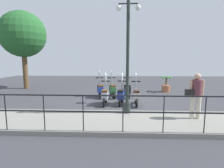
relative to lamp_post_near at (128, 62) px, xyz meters
The scene contains 13 objects.
ground_plane 3.20m from the lamp_post_near, ahead, with size 28.00×28.00×0.00m, color #38383D.
promenade_walkway 2.17m from the lamp_post_near, 165.35° to the left, with size 2.20×20.00×0.15m.
fence_railing 2.18m from the lamp_post_near, behind, with size 0.04×16.03×1.07m.
lamp_post_near is the anchor object (origin of this frame).
pedestrian_with_bag 2.61m from the lamp_post_near, 103.78° to the right, with size 0.33×0.65×1.59m.
tree_large 9.83m from the lamp_post_near, 49.84° to the left, with size 3.31×3.31×5.66m.
potted_palm 6.22m from the lamp_post_near, 28.54° to the right, with size 1.06×0.66×1.05m.
scooter_near_0 2.38m from the lamp_post_near, 16.83° to the right, with size 1.23×0.44×1.54m.
scooter_near_1 2.41m from the lamp_post_near, ahead, with size 1.23×0.46×1.54m.
scooter_near_2 2.55m from the lamp_post_near, 30.51° to the left, with size 1.23×0.44×1.54m.
scooter_far_0 3.75m from the lamp_post_near, ahead, with size 1.23×0.46×1.54m.
scooter_far_1 3.79m from the lamp_post_near, 11.90° to the left, with size 1.21×0.51×1.54m.
scooter_far_2 3.96m from the lamp_post_near, 23.05° to the left, with size 1.21×0.52×1.54m.
Camera 1 is at (-9.00, 0.11, 2.22)m, focal length 28.00 mm.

